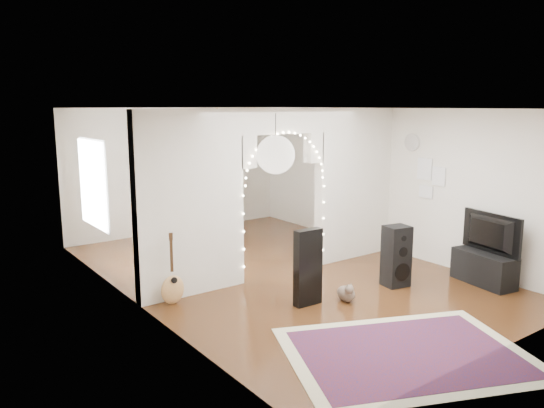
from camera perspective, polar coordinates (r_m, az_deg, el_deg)
floor at (r=8.94m, az=0.96°, el=-7.35°), size 7.50×7.50×0.00m
ceiling at (r=8.50m, az=1.02°, el=10.24°), size 5.00×7.50×0.02m
wall_back at (r=11.79m, az=-10.13°, el=3.60°), size 5.00×0.02×2.70m
wall_front at (r=6.13m, az=22.76°, el=-3.48°), size 5.00×0.02×2.70m
wall_left at (r=7.40m, az=-14.61°, el=-0.68°), size 0.02×7.50×2.70m
wall_right at (r=10.31m, az=12.14°, el=2.54°), size 0.02×7.50×2.70m
divider_wall at (r=8.60m, az=0.99°, el=1.72°), size 5.00×0.20×2.70m
fairy_lights at (r=8.48m, az=1.53°, el=2.44°), size 1.64×0.04×1.60m
window at (r=9.06m, az=-18.73°, el=2.09°), size 0.04×1.20×1.40m
wall_clock at (r=9.83m, az=14.85°, el=6.44°), size 0.03×0.31×0.31m
picture_frames at (r=9.64m, az=16.53°, el=2.69°), size 0.02×0.50×0.70m
paper_lantern at (r=5.46m, az=0.38°, el=5.32°), size 0.40×0.40×0.40m
ceiling_fan at (r=10.17m, az=-5.90°, el=8.56°), size 1.10×1.10×0.30m
area_rug at (r=6.36m, az=14.34°, el=-15.33°), size 3.24×2.88×0.02m
guitar_case at (r=7.40m, az=3.88°, el=-6.82°), size 0.42×0.15×1.08m
acoustic_guitar at (r=7.58m, az=-10.68°, el=-7.84°), size 0.37×0.21×0.87m
tabby_cat at (r=7.70m, az=8.00°, el=-9.46°), size 0.31×0.46×0.31m
floor_speaker at (r=8.39m, az=13.22°, el=-5.48°), size 0.42×0.38×0.94m
media_console at (r=8.94m, az=21.82°, el=-6.44°), size 0.57×1.05×0.50m
tv at (r=8.80m, az=22.07°, el=-2.95°), size 0.32×1.08×0.62m
bookcase at (r=11.83m, az=-7.83°, el=0.70°), size 1.47×0.52×1.48m
dining_table at (r=10.07m, az=-8.96°, el=-1.41°), size 1.22×0.83×0.76m
flower_vase at (r=10.03m, az=-8.98°, el=-0.46°), size 0.19×0.19×0.19m
dining_chair_left at (r=11.35m, az=-8.03°, el=-2.25°), size 0.64×0.65×0.50m
dining_chair_right at (r=9.91m, az=5.65°, el=-4.03°), size 0.66×0.67×0.52m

